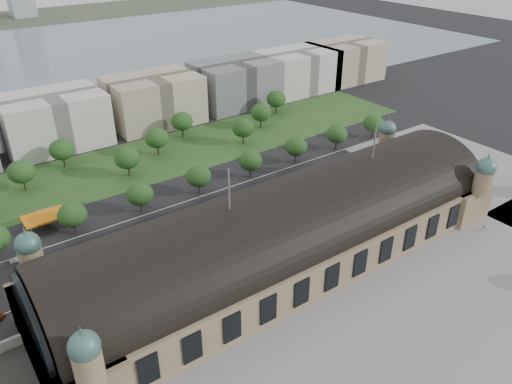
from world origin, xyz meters
TOP-DOWN VIEW (x-y plane):
  - ground at (0.00, 0.00)m, footprint 900.00×900.00m
  - station at (0.00, 0.00)m, footprint 150.00×48.40m
  - plaza_south at (10.00, -44.00)m, footprint 190.00×48.00m
  - plaza_east at (103.00, 0.00)m, footprint 56.00×100.00m
  - road_slab at (-20.00, 38.00)m, footprint 260.00×26.00m
  - grass_belt at (-15.00, 93.00)m, footprint 300.00×45.00m
  - petrol_station at (-53.91, 65.28)m, footprint 14.00×13.00m
  - lake at (0.00, 298.00)m, footprint 700.00×320.00m
  - office_3 at (-30.00, 133.00)m, footprint 45.00×32.00m
  - office_4 at (20.00, 133.00)m, footprint 45.00×32.00m
  - office_5 at (70.00, 133.00)m, footprint 45.00×32.00m
  - office_6 at (115.00, 133.00)m, footprint 45.00×32.00m
  - office_7 at (155.00, 133.00)m, footprint 45.00×32.00m
  - tree_row_3 at (-48.00, 53.00)m, footprint 9.60×9.60m
  - tree_row_4 at (-24.00, 53.00)m, footprint 9.60×9.60m
  - tree_row_5 at (0.00, 53.00)m, footprint 9.60×9.60m
  - tree_row_6 at (24.00, 53.00)m, footprint 9.60×9.60m
  - tree_row_7 at (48.00, 53.00)m, footprint 9.60×9.60m
  - tree_row_8 at (72.00, 53.00)m, footprint 9.60×9.60m
  - tree_row_9 at (96.00, 53.00)m, footprint 9.60×9.60m
  - tree_belt_4 at (-54.00, 95.00)m, footprint 10.40×10.40m
  - tree_belt_5 at (-35.00, 107.00)m, footprint 10.40×10.40m
  - tree_belt_6 at (-16.00, 83.00)m, footprint 10.40×10.40m
  - tree_belt_7 at (3.00, 95.00)m, footprint 10.40×10.40m
  - tree_belt_8 at (22.00, 107.00)m, footprint 10.40×10.40m
  - tree_belt_9 at (41.00, 83.00)m, footprint 10.40×10.40m
  - tree_belt_10 at (60.00, 95.00)m, footprint 10.40×10.40m
  - tree_belt_11 at (79.00, 107.00)m, footprint 10.40×10.40m
  - traffic_car_1 at (-67.96, 48.27)m, footprint 4.23×1.89m
  - traffic_car_2 at (-47.25, 28.43)m, footprint 5.55×2.94m
  - traffic_car_3 at (-21.93, 37.18)m, footprint 4.80×2.34m
  - traffic_car_4 at (17.48, 34.85)m, footprint 4.40×1.95m
  - traffic_car_5 at (52.01, 40.96)m, footprint 4.96×1.86m
  - parked_car_2 at (-42.16, 24.24)m, footprint 5.78×4.09m
  - parked_car_3 at (-58.96, 24.76)m, footprint 4.32×3.27m
  - parked_car_4 at (-37.80, 25.00)m, footprint 4.99×4.15m
  - parked_car_5 at (-30.14, 21.00)m, footprint 5.92×4.96m
  - parked_car_6 at (-24.81, 22.21)m, footprint 5.19×4.50m
  - bus_west at (-17.94, 32.00)m, footprint 11.05×2.95m
  - bus_mid at (2.07, 27.00)m, footprint 13.40×3.79m
  - bus_east at (18.63, 31.25)m, footprint 11.12×2.82m
  - pedestrian_0 at (65.50, -26.01)m, footprint 1.06×0.79m

SIDE VIEW (x-z plane):
  - ground at x=0.00m, z-range 0.00..0.00m
  - plaza_south at x=10.00m, z-range -0.06..0.06m
  - plaza_east at x=103.00m, z-range -0.06..0.06m
  - road_slab at x=-20.00m, z-range -0.05..0.05m
  - grass_belt at x=-15.00m, z-range -0.05..0.05m
  - lake at x=0.00m, z-range -0.04..0.04m
  - traffic_car_3 at x=-21.93m, z-range 0.00..1.34m
  - traffic_car_1 at x=-67.96m, z-range 0.00..1.35m
  - parked_car_3 at x=-58.96m, z-range 0.00..1.37m
  - parked_car_6 at x=-24.81m, z-range 0.00..1.43m
  - traffic_car_4 at x=17.48m, z-range 0.00..1.47m
  - traffic_car_2 at x=-47.25m, z-range 0.00..1.49m
  - parked_car_5 at x=-30.14m, z-range 0.00..1.50m
  - parked_car_2 at x=-42.16m, z-range 0.00..1.56m
  - parked_car_4 at x=-37.80m, z-range 0.00..1.61m
  - traffic_car_5 at x=52.01m, z-range 0.00..1.62m
  - pedestrian_0 at x=65.50m, z-range 0.00..1.94m
  - bus_west at x=-17.94m, z-range 0.00..3.05m
  - bus_east at x=18.63m, z-range 0.00..3.08m
  - bus_mid at x=2.07m, z-range 0.00..3.69m
  - petrol_station at x=-53.91m, z-range 0.42..5.47m
  - tree_row_3 at x=-48.00m, z-range 1.67..13.19m
  - tree_row_4 at x=-24.00m, z-range 1.67..13.19m
  - tree_row_5 at x=0.00m, z-range 1.67..13.19m
  - tree_row_6 at x=24.00m, z-range 1.67..13.19m
  - tree_row_7 at x=48.00m, z-range 1.67..13.19m
  - tree_row_8 at x=72.00m, z-range 1.67..13.19m
  - tree_row_9 at x=96.00m, z-range 1.67..13.19m
  - tree_belt_4 at x=-54.00m, z-range 1.81..14.29m
  - tree_belt_5 at x=-35.00m, z-range 1.81..14.29m
  - tree_belt_6 at x=-16.00m, z-range 1.81..14.29m
  - tree_belt_7 at x=3.00m, z-range 1.81..14.29m
  - tree_belt_8 at x=22.00m, z-range 1.81..14.29m
  - tree_belt_9 at x=41.00m, z-range 1.81..14.29m
  - tree_belt_10 at x=60.00m, z-range 1.81..14.29m
  - tree_belt_11 at x=79.00m, z-range 1.81..14.29m
  - station at x=0.00m, z-range -11.87..32.43m
  - office_3 at x=-30.00m, z-range 0.00..24.00m
  - office_4 at x=20.00m, z-range 0.00..24.00m
  - office_5 at x=70.00m, z-range 0.00..24.00m
  - office_6 at x=115.00m, z-range 0.00..24.00m
  - office_7 at x=155.00m, z-range 0.00..24.00m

